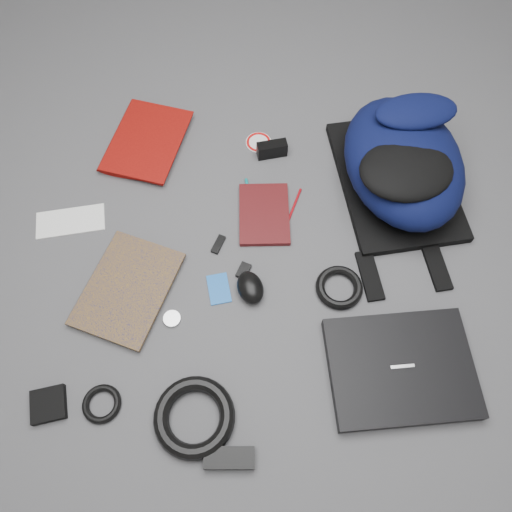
{
  "coord_description": "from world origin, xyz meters",
  "views": [
    {
      "loc": [
        0.03,
        -0.61,
        1.25
      ],
      "look_at": [
        0.0,
        0.0,
        0.02
      ],
      "focal_mm": 35.0,
      "sensor_mm": 36.0,
      "label": 1
    }
  ],
  "objects_px": {
    "comic_book": "(93,276)",
    "compact_camera": "(272,149)",
    "dvd_case": "(264,214)",
    "power_brick": "(229,458)",
    "textbook_red": "(115,135)",
    "laptop": "(401,368)",
    "backpack": "(403,161)",
    "mouse": "(250,288)",
    "pouch": "(48,405)"
  },
  "relations": [
    {
      "from": "comic_book",
      "to": "compact_camera",
      "type": "bearing_deg",
      "value": 60.62
    },
    {
      "from": "dvd_case",
      "to": "power_brick",
      "type": "distance_m",
      "value": 0.66
    },
    {
      "from": "textbook_red",
      "to": "laptop",
      "type": "bearing_deg",
      "value": -27.61
    },
    {
      "from": "backpack",
      "to": "dvd_case",
      "type": "height_order",
      "value": "backpack"
    },
    {
      "from": "mouse",
      "to": "power_brick",
      "type": "xyz_separation_m",
      "value": [
        -0.03,
        -0.42,
        -0.01
      ]
    },
    {
      "from": "textbook_red",
      "to": "pouch",
      "type": "distance_m",
      "value": 0.83
    },
    {
      "from": "comic_book",
      "to": "compact_camera",
      "type": "relative_size",
      "value": 3.21
    },
    {
      "from": "backpack",
      "to": "laptop",
      "type": "bearing_deg",
      "value": -104.64
    },
    {
      "from": "textbook_red",
      "to": "pouch",
      "type": "bearing_deg",
      "value": -79.12
    },
    {
      "from": "comic_book",
      "to": "power_brick",
      "type": "bearing_deg",
      "value": -29.93
    },
    {
      "from": "textbook_red",
      "to": "compact_camera",
      "type": "bearing_deg",
      "value": 7.33
    },
    {
      "from": "dvd_case",
      "to": "laptop",
      "type": "bearing_deg",
      "value": -54.43
    },
    {
      "from": "pouch",
      "to": "laptop",
      "type": "bearing_deg",
      "value": 8.16
    },
    {
      "from": "comic_book",
      "to": "backpack",
      "type": "bearing_deg",
      "value": 40.29
    },
    {
      "from": "compact_camera",
      "to": "comic_book",
      "type": "bearing_deg",
      "value": -151.33
    },
    {
      "from": "laptop",
      "to": "textbook_red",
      "type": "xyz_separation_m",
      "value": [
        -0.83,
        0.7,
        -0.0
      ]
    },
    {
      "from": "laptop",
      "to": "backpack",
      "type": "bearing_deg",
      "value": 79.28
    },
    {
      "from": "backpack",
      "to": "power_brick",
      "type": "xyz_separation_m",
      "value": [
        -0.45,
        -0.79,
        -0.09
      ]
    },
    {
      "from": "backpack",
      "to": "compact_camera",
      "type": "xyz_separation_m",
      "value": [
        -0.37,
        0.09,
        -0.08
      ]
    },
    {
      "from": "laptop",
      "to": "power_brick",
      "type": "xyz_separation_m",
      "value": [
        -0.41,
        -0.22,
        -0.0
      ]
    },
    {
      "from": "laptop",
      "to": "textbook_red",
      "type": "bearing_deg",
      "value": 132.51
    },
    {
      "from": "backpack",
      "to": "power_brick",
      "type": "distance_m",
      "value": 0.91
    },
    {
      "from": "power_brick",
      "to": "pouch",
      "type": "height_order",
      "value": "power_brick"
    },
    {
      "from": "pouch",
      "to": "compact_camera",
      "type": "bearing_deg",
      "value": 56.38
    },
    {
      "from": "dvd_case",
      "to": "textbook_red",
      "type": "bearing_deg",
      "value": 147.46
    },
    {
      "from": "mouse",
      "to": "compact_camera",
      "type": "bearing_deg",
      "value": 63.02
    },
    {
      "from": "laptop",
      "to": "dvd_case",
      "type": "height_order",
      "value": "laptop"
    },
    {
      "from": "backpack",
      "to": "pouch",
      "type": "distance_m",
      "value": 1.13
    },
    {
      "from": "backpack",
      "to": "laptop",
      "type": "distance_m",
      "value": 0.58
    },
    {
      "from": "textbook_red",
      "to": "comic_book",
      "type": "distance_m",
      "value": 0.48
    },
    {
      "from": "backpack",
      "to": "compact_camera",
      "type": "distance_m",
      "value": 0.39
    },
    {
      "from": "laptop",
      "to": "pouch",
      "type": "distance_m",
      "value": 0.87
    },
    {
      "from": "dvd_case",
      "to": "power_brick",
      "type": "bearing_deg",
      "value": -98.48
    },
    {
      "from": "laptop",
      "to": "mouse",
      "type": "xyz_separation_m",
      "value": [
        -0.38,
        0.2,
        0.01
      ]
    },
    {
      "from": "comic_book",
      "to": "mouse",
      "type": "xyz_separation_m",
      "value": [
        0.43,
        -0.02,
        0.01
      ]
    },
    {
      "from": "textbook_red",
      "to": "dvd_case",
      "type": "height_order",
      "value": "textbook_red"
    },
    {
      "from": "comic_book",
      "to": "mouse",
      "type": "height_order",
      "value": "mouse"
    },
    {
      "from": "laptop",
      "to": "comic_book",
      "type": "bearing_deg",
      "value": 157.65
    },
    {
      "from": "comic_book",
      "to": "textbook_red",
      "type": "bearing_deg",
      "value": 110.2
    },
    {
      "from": "dvd_case",
      "to": "mouse",
      "type": "bearing_deg",
      "value": -100.42
    },
    {
      "from": "compact_camera",
      "to": "pouch",
      "type": "xyz_separation_m",
      "value": [
        -0.52,
        -0.78,
        -0.02
      ]
    },
    {
      "from": "dvd_case",
      "to": "mouse",
      "type": "relative_size",
      "value": 2.1
    },
    {
      "from": "compact_camera",
      "to": "laptop",
      "type": "bearing_deg",
      "value": -76.88
    },
    {
      "from": "compact_camera",
      "to": "mouse",
      "type": "relative_size",
      "value": 0.95
    },
    {
      "from": "backpack",
      "to": "pouch",
      "type": "xyz_separation_m",
      "value": [
        -0.89,
        -0.69,
        -0.09
      ]
    },
    {
      "from": "backpack",
      "to": "pouch",
      "type": "bearing_deg",
      "value": -153.47
    },
    {
      "from": "backpack",
      "to": "pouch",
      "type": "relative_size",
      "value": 6.18
    },
    {
      "from": "backpack",
      "to": "mouse",
      "type": "height_order",
      "value": "backpack"
    },
    {
      "from": "backpack",
      "to": "comic_book",
      "type": "xyz_separation_m",
      "value": [
        -0.85,
        -0.35,
        -0.09
      ]
    },
    {
      "from": "comic_book",
      "to": "compact_camera",
      "type": "height_order",
      "value": "compact_camera"
    }
  ]
}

